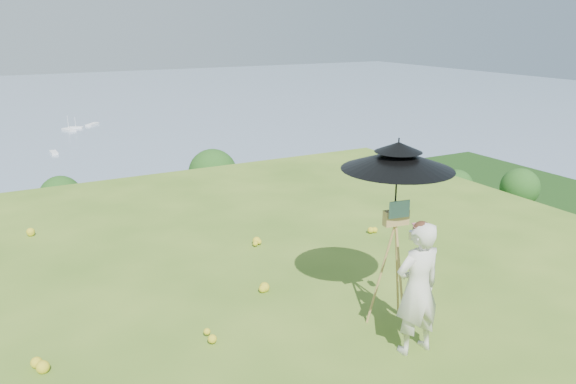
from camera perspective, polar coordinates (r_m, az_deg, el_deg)
ground at (r=7.28m, az=-4.77°, el=-11.62°), size 14.00×14.00×0.00m
shoreline_tier at (r=90.04m, az=-24.06°, el=-10.72°), size 170.00×28.00×8.00m
slope_trees at (r=44.94m, az=-22.71°, el=-8.80°), size 110.00×50.00×6.00m
harbor_town at (r=87.39m, az=-24.57°, el=-6.92°), size 110.00×22.00×5.00m
wildflowers at (r=7.46m, az=-5.56°, el=-10.39°), size 10.00×10.50×0.12m
painter at (r=6.21m, az=13.02°, el=-9.51°), size 0.56×0.38×1.50m
field_easel at (r=6.69m, az=10.65°, el=-7.12°), size 0.67×0.67×1.56m
sun_umbrella at (r=6.38m, az=10.97°, el=1.14°), size 1.33×1.33×0.97m
painter_cap at (r=5.93m, az=13.47°, el=-3.33°), size 0.22×0.25×0.10m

